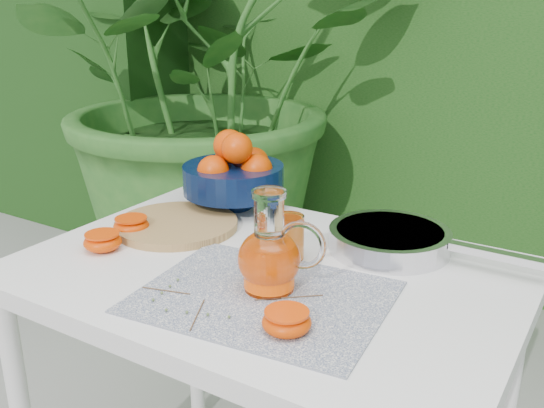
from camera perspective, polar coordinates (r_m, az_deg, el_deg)
The scene contains 11 objects.
hedge_backdrop at distance 3.07m, azimuth 24.25°, elevation 15.95°, with size 8.00×1.65×2.50m.
potted_plant_left at distance 2.68m, azimuth -5.65°, elevation 11.95°, with size 1.90×1.90×1.90m, color #265F20.
white_table at distance 1.28m, azimuth -0.48°, elevation -9.26°, with size 1.00×0.70×0.75m.
placemat at distance 1.12m, azimuth -0.82°, elevation -8.70°, with size 0.44×0.35×0.00m, color #0C1D47.
cutting_board at distance 1.45m, azimuth -8.99°, elevation -1.93°, with size 0.29×0.29×0.02m, color #AC894D.
fruit_bowl at distance 1.56m, azimuth -3.54°, elevation 2.98°, with size 0.33×0.33×0.21m.
juice_pitcher at distance 1.12m, azimuth -0.16°, elevation -4.94°, with size 0.18×0.14×0.19m.
juice_tumbler at distance 1.25m, azimuth 1.59°, elevation -3.23°, with size 0.08×0.08×0.09m.
saute_pan at distance 1.33m, azimuth 11.15°, elevation -3.24°, with size 0.46×0.27×0.05m.
orange_halves at distance 1.26m, azimuth -10.26°, elevation -4.91°, with size 0.61×0.27×0.04m.
thyme_sprigs at distance 1.10m, azimuth -4.90°, elevation -8.99°, with size 0.30×0.24×0.01m.
Camera 1 is at (0.51, -0.97, 1.27)m, focal length 40.00 mm.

